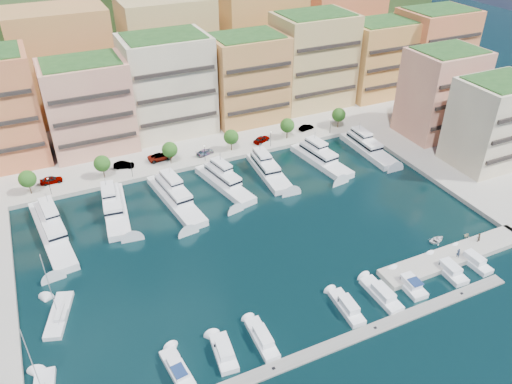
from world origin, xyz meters
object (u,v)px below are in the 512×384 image
tree_1 (102,164)px  tree_5 (339,115)px  tree_3 (231,137)px  yacht_5 (319,158)px  person_0 (458,253)px  lamppost_4 (331,124)px  car_4 (262,139)px  car_2 (160,157)px  lamppost_2 (205,150)px  cruiser_3 (262,339)px  person_1 (478,237)px  cruiser_7 (409,284)px  cruiser_8 (448,270)px  car_0 (51,180)px  lamppost_1 (131,166)px  cruiser_5 (347,307)px  cruiser_9 (472,261)px  tender_3 (467,235)px  car_3 (205,152)px  yacht_0 (51,229)px  yacht_2 (174,196)px  car_5 (306,127)px  tree_4 (287,125)px  tree_0 (27,179)px  yacht_4 (268,170)px  yacht_3 (223,181)px  tender_2 (437,240)px  lamppost_3 (271,136)px  car_1 (124,165)px  cruiser_6 (381,295)px  tree_2 (170,150)px  sailboat_1 (59,316)px  yacht_1 (115,208)px  cruiser_2 (224,353)px  cruiser_1 (178,370)px  yacht_6 (367,147)px  lamppost_0 (49,183)px

tree_1 → tree_5: bearing=0.0°
tree_3 → yacht_5: (18.09, -13.29, -3.53)m
tree_1 → person_0: 77.90m
yacht_5 → person_0: (3.50, -43.17, 0.76)m
lamppost_4 → car_4: 19.45m
car_2 → lamppost_2: bearing=-122.5°
cruiser_3 → person_1: bearing=4.3°
yacht_5 → car_2: yacht_5 is taller
cruiser_7 → cruiser_8: size_ratio=0.92×
lamppost_2 → car_0: 35.83m
lamppost_1 → cruiser_5: 60.16m
tree_3 → cruiser_9: tree_3 is taller
lamppost_4 → tender_3: lamppost_4 is taller
lamppost_1 → car_3: (19.09, 2.95, -2.13)m
yacht_0 → tender_3: yacht_0 is taller
tree_1 → person_1: 81.53m
yacht_2 → cruiser_3: size_ratio=2.64×
cruiser_7 → lamppost_1: bearing=122.2°
yacht_0 → cruiser_5: bearing=-45.2°
cruiser_9 → car_4: size_ratio=1.60×
lamppost_4 → car_4: size_ratio=0.85×
tree_5 → car_2: tree_5 is taller
car_5 → person_0: (-1.63, -58.73, 0.25)m
car_2 → tree_4: bearing=-99.5°
tree_0 → yacht_4: size_ratio=0.30×
yacht_3 → cruiser_5: bearing=-84.9°
tree_3 → person_0: tree_3 is taller
lamppost_4 → car_3: lamppost_4 is taller
yacht_2 → yacht_3: bearing=6.4°
cruiser_3 → car_2: car_2 is taller
tree_4 → tender_2: (6.57, -50.29, -4.39)m
cruiser_7 → tree_0: bearing=134.5°
tree_0 → lamppost_3: bearing=-2.3°
yacht_2 → car_2: (1.93, 17.65, 0.64)m
yacht_3 → car_1: 25.04m
cruiser_6 → cruiser_7: size_ratio=1.19×
tree_2 → lamppost_2: (8.00, -2.30, -0.92)m
lamppost_3 → tree_5: bearing=6.0°
lamppost_1 → sailboat_1: (-20.94, -37.32, -3.52)m
yacht_1 → car_3: 29.25m
cruiser_2 → person_0: size_ratio=3.87×
cruiser_1 → car_1: (5.80, 60.76, 1.22)m
cruiser_1 → car_0: bearing=100.0°
person_1 → yacht_6: bearing=-98.9°
lamppost_2 → cruiser_5: bearing=-85.6°
yacht_4 → tender_2: (18.65, -37.30, -0.74)m
cruiser_1 → cruiser_3: bearing=0.1°
yacht_4 → cruiser_5: bearing=-99.6°
lamppost_0 → cruiser_5: lamppost_0 is taller
cruiser_1 → car_1: bearing=84.5°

